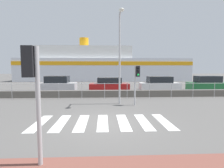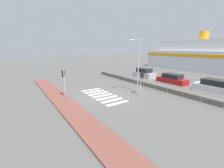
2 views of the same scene
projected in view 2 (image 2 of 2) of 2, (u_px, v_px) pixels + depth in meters
The scene contains 12 objects.
ground_plane at pixel (103, 96), 15.84m from camera, with size 160.00×160.00×0.00m, color #565451.
sidewalk_brick at pixel (64, 103), 13.58m from camera, with size 24.00×1.80×0.12m.
crosswalk at pixel (103, 96), 15.94m from camera, with size 5.85×2.40×0.01m.
seawall at pixel (148, 85), 19.55m from camera, with size 23.42×0.55×0.55m.
harbor_fence at pixel (144, 81), 18.94m from camera, with size 21.12×0.04×1.25m.
traffic_light_near at pixel (64, 78), 14.75m from camera, with size 0.34×0.32×2.81m.
traffic_light_far at pixel (141, 78), 15.70m from camera, with size 0.34×0.32×2.50m.
streetlamp at pixel (137, 60), 16.23m from camera, with size 0.32×1.36×5.91m.
ferry_boat at pixel (217, 58), 31.21m from camera, with size 32.97×7.38×8.46m.
parked_car_silver at pixel (144, 73), 25.78m from camera, with size 3.86×1.86×1.58m.
parked_car_red at pixel (172, 79), 21.40m from camera, with size 4.22×1.74×1.40m.
parked_car_white at pixel (214, 87), 17.02m from camera, with size 4.18×1.80×1.50m.
Camera 2 is at (13.01, -7.73, 4.95)m, focal length 24.00 mm.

